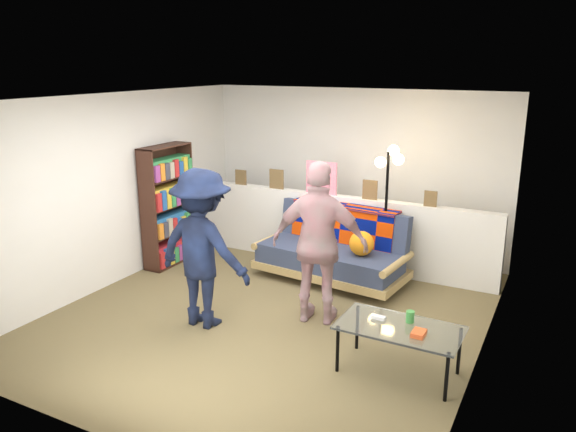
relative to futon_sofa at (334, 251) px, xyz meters
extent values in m
plane|color=brown|center=(-0.22, -1.29, -0.39)|extent=(5.00, 5.00, 0.00)
cube|color=silver|center=(-0.22, 1.21, 0.81)|extent=(4.50, 0.10, 2.40)
cube|color=silver|center=(-2.47, -1.29, 0.81)|extent=(0.10, 5.00, 2.40)
cube|color=silver|center=(2.03, -1.29, 0.81)|extent=(0.10, 5.00, 2.40)
cube|color=white|center=(-0.22, -1.29, 2.01)|extent=(4.50, 5.00, 0.10)
cube|color=silver|center=(-0.22, 0.51, 0.11)|extent=(4.45, 0.15, 1.00)
cube|color=brown|center=(-1.72, 0.49, 0.72)|extent=(0.18, 0.02, 0.22)
cube|color=brown|center=(-1.12, 0.49, 0.75)|extent=(0.22, 0.02, 0.28)
cube|color=white|center=(-0.42, 0.49, 0.84)|extent=(0.45, 0.02, 0.45)
cube|color=brown|center=(0.28, 0.49, 0.74)|extent=(0.20, 0.02, 0.26)
cube|color=brown|center=(1.08, 0.49, 0.71)|extent=(0.16, 0.02, 0.20)
cube|color=tan|center=(-0.02, -0.06, -0.23)|extent=(2.02, 1.06, 0.10)
cube|color=#2F3A55|center=(-0.03, -0.11, -0.06)|extent=(1.90, 0.90, 0.24)
cube|color=#2F3A55|center=(0.01, 0.27, 0.25)|extent=(1.85, 0.43, 0.58)
cylinder|color=tan|center=(-0.94, 0.03, 0.02)|extent=(0.18, 0.87, 0.09)
cylinder|color=tan|center=(0.89, -0.16, 0.02)|extent=(0.18, 0.87, 0.09)
cube|color=navy|center=(0.00, 0.19, 0.25)|extent=(1.48, 0.26, 0.53)
cube|color=navy|center=(0.02, 0.32, 0.53)|extent=(1.50, 0.41, 0.03)
sphere|color=orange|center=(0.43, -0.16, 0.21)|extent=(0.31, 0.31, 0.31)
cube|color=black|center=(-2.43, -0.50, 0.45)|extent=(0.02, 0.84, 1.67)
cube|color=black|center=(-2.30, -0.91, 0.45)|extent=(0.28, 0.02, 1.67)
cube|color=black|center=(-2.30, -0.09, 0.45)|extent=(0.28, 0.02, 1.67)
cube|color=black|center=(-2.30, -0.50, 1.28)|extent=(0.28, 0.84, 0.02)
cube|color=black|center=(-2.30, -0.50, -0.37)|extent=(0.28, 0.84, 0.04)
cube|color=black|center=(-2.30, -0.50, 0.06)|extent=(0.28, 0.80, 0.02)
cube|color=black|center=(-2.30, -0.50, 0.45)|extent=(0.28, 0.80, 0.02)
cube|color=black|center=(-2.30, -0.50, 0.84)|extent=(0.28, 0.80, 0.02)
cube|color=#AD222B|center=(-2.28, -0.50, -0.20)|extent=(0.20, 0.78, 0.28)
cube|color=#2566A3|center=(-2.28, -0.50, 0.21)|extent=(0.20, 0.78, 0.26)
cube|color=gold|center=(-2.28, -0.50, 0.60)|extent=(0.20, 0.78, 0.28)
cube|color=#348F4E|center=(-2.28, -0.50, 0.99)|extent=(0.20, 0.78, 0.26)
cylinder|color=black|center=(0.92, -2.09, -0.17)|extent=(0.03, 0.03, 0.44)
cylinder|color=black|center=(1.91, -2.11, -0.17)|extent=(0.03, 0.03, 0.44)
cylinder|color=black|center=(0.93, -1.60, -0.17)|extent=(0.03, 0.03, 0.44)
cylinder|color=black|center=(1.92, -1.62, -0.17)|extent=(0.03, 0.03, 0.44)
cube|color=silver|center=(1.42, -1.86, 0.06)|extent=(1.11, 0.63, 0.02)
cube|color=white|center=(1.20, -1.80, 0.09)|extent=(0.13, 0.06, 0.03)
cube|color=#F25C2A|center=(1.61, -1.95, 0.10)|extent=(0.11, 0.16, 0.04)
cylinder|color=green|center=(1.47, -1.72, 0.13)|extent=(0.08, 0.08, 0.11)
cylinder|color=black|center=(0.58, 0.27, -0.37)|extent=(0.25, 0.25, 0.03)
cylinder|color=black|center=(0.58, 0.27, 0.46)|extent=(0.04, 0.04, 1.69)
sphere|color=#FFC672|center=(0.47, 0.32, 1.15)|extent=(0.14, 0.14, 0.14)
sphere|color=#FFC672|center=(0.72, 0.23, 1.22)|extent=(0.14, 0.14, 0.14)
sphere|color=#FFC672|center=(0.61, 0.38, 1.30)|extent=(0.14, 0.14, 0.14)
imported|color=black|center=(-0.74, -1.83, 0.47)|extent=(1.13, 0.68, 1.71)
imported|color=pink|center=(0.33, -1.21, 0.50)|extent=(1.10, 0.62, 1.78)
camera|label=1|loc=(2.64, -6.40, 2.39)|focal=35.00mm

